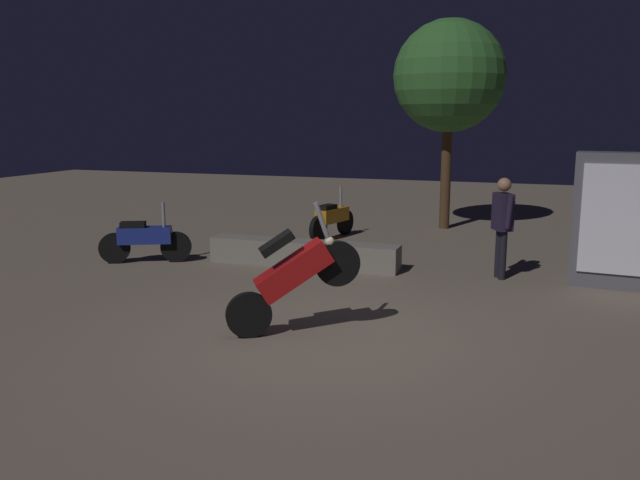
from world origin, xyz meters
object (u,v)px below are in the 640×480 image
(person_rider_beside, at_px, (503,219))
(kiosk_billboard, at_px, (628,221))
(motorcycle_red_foreground, at_px, (293,275))
(motorcycle_orange_parked_right, at_px, (332,218))
(motorcycle_blue_parked_left, at_px, (145,239))

(person_rider_beside, xyz_separation_m, kiosk_billboard, (1.86, 0.00, 0.06))
(motorcycle_red_foreground, height_order, person_rider_beside, person_rider_beside)
(motorcycle_red_foreground, bearing_deg, kiosk_billboard, 11.09)
(motorcycle_red_foreground, height_order, motorcycle_orange_parked_right, motorcycle_red_foreground)
(motorcycle_red_foreground, xyz_separation_m, person_rider_beside, (2.22, 3.74, 0.25))
(motorcycle_red_foreground, bearing_deg, motorcycle_blue_parked_left, 112.99)
(motorcycle_orange_parked_right, distance_m, kiosk_billboard, 6.19)
(motorcycle_orange_parked_right, height_order, kiosk_billboard, kiosk_billboard)
(motorcycle_red_foreground, distance_m, person_rider_beside, 4.35)
(motorcycle_blue_parked_left, height_order, kiosk_billboard, kiosk_billboard)
(motorcycle_red_foreground, distance_m, motorcycle_orange_parked_right, 6.49)
(kiosk_billboard, bearing_deg, person_rider_beside, 5.19)
(motorcycle_orange_parked_right, xyz_separation_m, kiosk_billboard, (5.60, -2.56, 0.61))
(person_rider_beside, relative_size, kiosk_billboard, 0.79)
(motorcycle_blue_parked_left, height_order, motorcycle_orange_parked_right, same)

